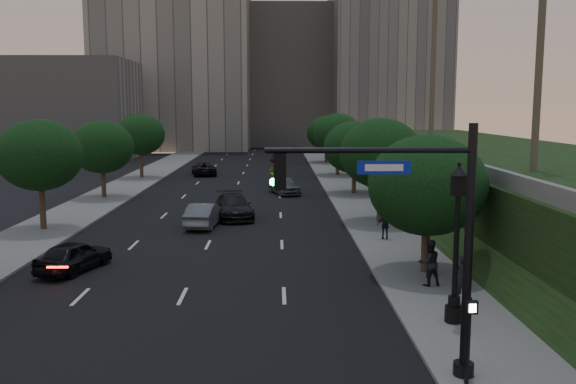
{
  "coord_description": "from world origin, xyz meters",
  "views": [
    {
      "loc": [
        3.71,
        -18.23,
        7.41
      ],
      "look_at": [
        4.23,
        8.98,
        3.6
      ],
      "focal_mm": 38.0,
      "sensor_mm": 36.0,
      "label": 1
    }
  ],
  "objects_px": {
    "traffic_signal_mast": "(428,249)",
    "sedan_near_left": "(74,256)",
    "pedestrian_b": "(429,263)",
    "sedan_near_right": "(234,206)",
    "sedan_mid_left": "(204,215)",
    "street_lamp": "(456,251)",
    "pedestrian_a": "(462,278)",
    "pedestrian_c": "(385,225)",
    "sedan_far_right": "(284,185)",
    "sedan_far_left": "(204,169)"
  },
  "relations": [
    {
      "from": "sedan_far_left",
      "to": "pedestrian_b",
      "type": "bearing_deg",
      "value": 96.32
    },
    {
      "from": "traffic_signal_mast",
      "to": "sedan_far_left",
      "type": "bearing_deg",
      "value": 103.26
    },
    {
      "from": "sedan_far_right",
      "to": "pedestrian_a",
      "type": "xyz_separation_m",
      "value": [
        6.22,
        -29.86,
        0.32
      ]
    },
    {
      "from": "street_lamp",
      "to": "sedan_far_right",
      "type": "distance_m",
      "value": 32.35
    },
    {
      "from": "sedan_far_right",
      "to": "pedestrian_b",
      "type": "distance_m",
      "value": 28.15
    },
    {
      "from": "pedestrian_a",
      "to": "pedestrian_c",
      "type": "height_order",
      "value": "pedestrian_a"
    },
    {
      "from": "sedan_near_right",
      "to": "sedan_near_left",
      "type": "bearing_deg",
      "value": -126.65
    },
    {
      "from": "street_lamp",
      "to": "pedestrian_b",
      "type": "bearing_deg",
      "value": 87.08
    },
    {
      "from": "pedestrian_c",
      "to": "traffic_signal_mast",
      "type": "bearing_deg",
      "value": 93.92
    },
    {
      "from": "sedan_near_left",
      "to": "traffic_signal_mast",
      "type": "bearing_deg",
      "value": 157.23
    },
    {
      "from": "sedan_near_left",
      "to": "sedan_near_right",
      "type": "distance_m",
      "value": 14.65
    },
    {
      "from": "sedan_mid_left",
      "to": "pedestrian_b",
      "type": "distance_m",
      "value": 17.11
    },
    {
      "from": "pedestrian_b",
      "to": "sedan_near_left",
      "type": "bearing_deg",
      "value": -24.07
    },
    {
      "from": "sedan_near_left",
      "to": "sedan_far_left",
      "type": "bearing_deg",
      "value": -73.76
    },
    {
      "from": "street_lamp",
      "to": "sedan_near_left",
      "type": "relative_size",
      "value": 1.35
    },
    {
      "from": "sedan_mid_left",
      "to": "street_lamp",
      "type": "bearing_deg",
      "value": 126.74
    },
    {
      "from": "traffic_signal_mast",
      "to": "sedan_near_left",
      "type": "distance_m",
      "value": 17.71
    },
    {
      "from": "sedan_near_left",
      "to": "sedan_far_left",
      "type": "distance_m",
      "value": 39.23
    },
    {
      "from": "sedan_far_left",
      "to": "sedan_far_right",
      "type": "distance_m",
      "value": 16.99
    },
    {
      "from": "sedan_mid_left",
      "to": "sedan_far_left",
      "type": "bearing_deg",
      "value": -77.48
    },
    {
      "from": "traffic_signal_mast",
      "to": "sedan_far_right",
      "type": "bearing_deg",
      "value": 95.28
    },
    {
      "from": "traffic_signal_mast",
      "to": "pedestrian_c",
      "type": "height_order",
      "value": "traffic_signal_mast"
    },
    {
      "from": "sedan_near_left",
      "to": "pedestrian_a",
      "type": "relative_size",
      "value": 2.19
    },
    {
      "from": "sedan_mid_left",
      "to": "pedestrian_c",
      "type": "bearing_deg",
      "value": 162.91
    },
    {
      "from": "traffic_signal_mast",
      "to": "sedan_far_left",
      "type": "relative_size",
      "value": 1.37
    },
    {
      "from": "pedestrian_a",
      "to": "pedestrian_c",
      "type": "distance_m",
      "value": 11.16
    },
    {
      "from": "sedan_near_right",
      "to": "pedestrian_b",
      "type": "xyz_separation_m",
      "value": [
        9.11,
        -16.23,
        0.31
      ]
    },
    {
      "from": "sedan_mid_left",
      "to": "sedan_far_left",
      "type": "xyz_separation_m",
      "value": [
        -3.42,
        28.94,
        -0.05
      ]
    },
    {
      "from": "sedan_near_left",
      "to": "pedestrian_c",
      "type": "distance_m",
      "value": 16.3
    },
    {
      "from": "sedan_far_right",
      "to": "traffic_signal_mast",
      "type": "bearing_deg",
      "value": -101.9
    },
    {
      "from": "sedan_far_right",
      "to": "pedestrian_c",
      "type": "xyz_separation_m",
      "value": [
        5.35,
        -18.74,
        0.13
      ]
    },
    {
      "from": "sedan_far_right",
      "to": "pedestrian_a",
      "type": "relative_size",
      "value": 2.42
    },
    {
      "from": "traffic_signal_mast",
      "to": "sedan_mid_left",
      "type": "xyz_separation_m",
      "value": [
        -8.52,
        21.7,
        -2.92
      ]
    },
    {
      "from": "sedan_far_left",
      "to": "pedestrian_b",
      "type": "height_order",
      "value": "pedestrian_b"
    },
    {
      "from": "traffic_signal_mast",
      "to": "pedestrian_a",
      "type": "relative_size",
      "value": 3.67
    },
    {
      "from": "traffic_signal_mast",
      "to": "sedan_near_left",
      "type": "bearing_deg",
      "value": 139.13
    },
    {
      "from": "sedan_near_left",
      "to": "pedestrian_b",
      "type": "height_order",
      "value": "pedestrian_b"
    },
    {
      "from": "pedestrian_a",
      "to": "traffic_signal_mast",
      "type": "bearing_deg",
      "value": 70.58
    },
    {
      "from": "sedan_near_left",
      "to": "pedestrian_a",
      "type": "distance_m",
      "value": 16.95
    },
    {
      "from": "traffic_signal_mast",
      "to": "sedan_mid_left",
      "type": "height_order",
      "value": "traffic_signal_mast"
    },
    {
      "from": "sedan_near_left",
      "to": "sedan_far_right",
      "type": "distance_m",
      "value": 26.48
    },
    {
      "from": "sedan_far_left",
      "to": "sedan_far_right",
      "type": "relative_size",
      "value": 1.11
    },
    {
      "from": "pedestrian_a",
      "to": "sedan_mid_left",
      "type": "bearing_deg",
      "value": -47.92
    },
    {
      "from": "sedan_near_right",
      "to": "traffic_signal_mast",
      "type": "bearing_deg",
      "value": -85.46
    },
    {
      "from": "sedan_far_right",
      "to": "pedestrian_a",
      "type": "bearing_deg",
      "value": -95.42
    },
    {
      "from": "sedan_near_right",
      "to": "pedestrian_c",
      "type": "height_order",
      "value": "pedestrian_c"
    },
    {
      "from": "sedan_near_left",
      "to": "sedan_mid_left",
      "type": "relative_size",
      "value": 0.91
    },
    {
      "from": "sedan_near_right",
      "to": "street_lamp",
      "type": "bearing_deg",
      "value": -77.59
    },
    {
      "from": "street_lamp",
      "to": "sedan_near_right",
      "type": "relative_size",
      "value": 1.03
    },
    {
      "from": "sedan_near_left",
      "to": "sedan_far_right",
      "type": "bearing_deg",
      "value": -93.8
    }
  ]
}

